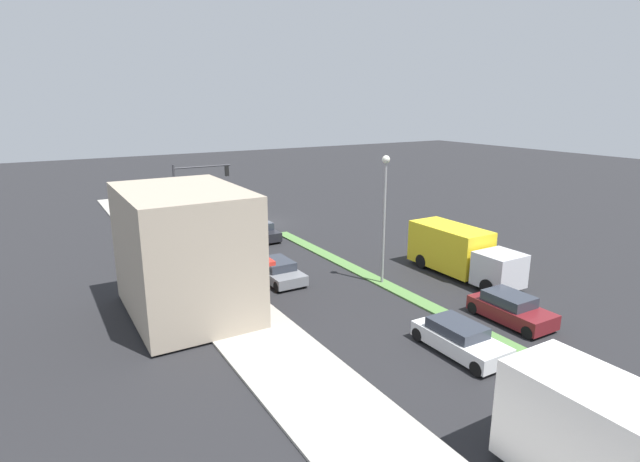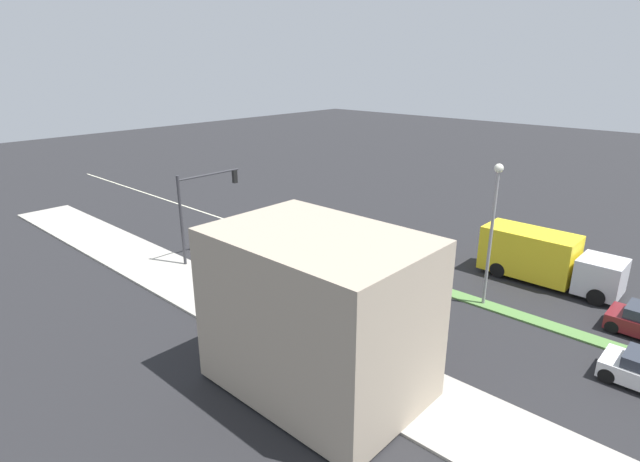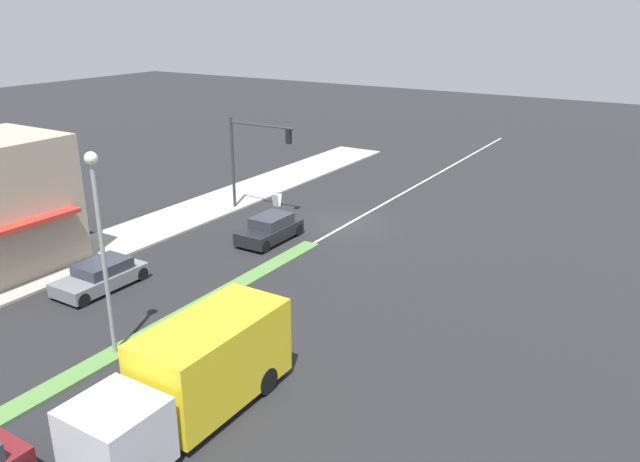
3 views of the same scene
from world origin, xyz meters
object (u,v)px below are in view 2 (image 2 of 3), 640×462
at_px(pedestrian, 261,315).
at_px(suv_grey, 371,306).
at_px(traffic_signal_main, 200,201).
at_px(street_lamp, 493,218).
at_px(warning_aframe_sign, 197,244).
at_px(delivery_truck, 544,258).
at_px(sedan_dark, 287,247).

height_order(pedestrian, suv_grey, pedestrian).
xyz_separation_m(traffic_signal_main, street_lamp, (-6.12, 16.04, 0.88)).
xyz_separation_m(street_lamp, pedestrian, (9.83, -6.23, -3.74)).
bearing_deg(pedestrian, warning_aframe_sign, -110.54).
xyz_separation_m(delivery_truck, sedan_dark, (7.20, -13.66, -0.81)).
bearing_deg(traffic_signal_main, delivery_truck, 122.86).
height_order(delivery_truck, suv_grey, delivery_truck).
bearing_deg(warning_aframe_sign, suv_grey, 92.10).
bearing_deg(suv_grey, traffic_signal_main, -84.84).
bearing_deg(warning_aframe_sign, traffic_signal_main, 70.24).
relative_size(street_lamp, delivery_truck, 0.98).
distance_m(traffic_signal_main, sedan_dark, 6.21).
relative_size(street_lamp, suv_grey, 1.82).
xyz_separation_m(traffic_signal_main, delivery_truck, (-11.12, 17.22, -2.43)).
bearing_deg(street_lamp, traffic_signal_main, -69.10).
bearing_deg(street_lamp, pedestrian, -32.37).
distance_m(warning_aframe_sign, sedan_dark, 6.21).
distance_m(street_lamp, warning_aframe_sign, 19.07).
height_order(traffic_signal_main, pedestrian, traffic_signal_main).
height_order(street_lamp, delivery_truck, street_lamp).
bearing_deg(warning_aframe_sign, sedan_dark, 122.33).
xyz_separation_m(traffic_signal_main, sedan_dark, (-3.92, 3.56, -3.24)).
bearing_deg(delivery_truck, pedestrian, -26.56).
xyz_separation_m(pedestrian, sedan_dark, (-7.63, -6.25, -0.37)).
relative_size(street_lamp, pedestrian, 4.26).
bearing_deg(delivery_truck, traffic_signal_main, -57.14).
bearing_deg(warning_aframe_sign, street_lamp, 107.30).
height_order(pedestrian, sedan_dark, pedestrian).
height_order(warning_aframe_sign, delivery_truck, delivery_truck).
bearing_deg(delivery_truck, suv_grey, -25.49).
bearing_deg(sedan_dark, warning_aframe_sign, -57.67).
distance_m(traffic_signal_main, suv_grey, 12.94).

